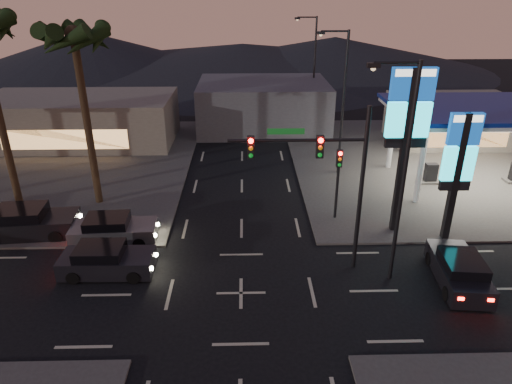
{
  "coord_description": "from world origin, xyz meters",
  "views": [
    {
      "loc": [
        0.25,
        -16.74,
        12.59
      ],
      "look_at": [
        0.78,
        4.35,
        3.0
      ],
      "focal_mm": 32.0,
      "sensor_mm": 36.0,
      "label": 1
    }
  ],
  "objects_px": {
    "car_lane_b_front": "(113,230)",
    "car_lane_b_mid": "(28,223)",
    "car_lane_a_front": "(106,261)",
    "pylon_sign_short": "(459,159)",
    "suv_station": "(459,270)",
    "gas_station": "(487,112)",
    "pylon_sign_tall": "(408,120)",
    "traffic_signal_mast": "(324,168)"
  },
  "relations": [
    {
      "from": "car_lane_b_front",
      "to": "car_lane_b_mid",
      "type": "distance_m",
      "value": 4.87
    },
    {
      "from": "car_lane_b_mid",
      "to": "car_lane_a_front",
      "type": "bearing_deg",
      "value": -35.28
    },
    {
      "from": "car_lane_a_front",
      "to": "car_lane_b_mid",
      "type": "relative_size",
      "value": 0.85
    },
    {
      "from": "pylon_sign_short",
      "to": "car_lane_b_mid",
      "type": "relative_size",
      "value": 1.32
    },
    {
      "from": "car_lane_b_front",
      "to": "suv_station",
      "type": "bearing_deg",
      "value": -13.94
    },
    {
      "from": "gas_station",
      "to": "pylon_sign_tall",
      "type": "distance_m",
      "value": 10.01
    },
    {
      "from": "gas_station",
      "to": "pylon_sign_short",
      "type": "distance_m",
      "value": 9.02
    },
    {
      "from": "car_lane_b_front",
      "to": "car_lane_b_mid",
      "type": "xyz_separation_m",
      "value": [
        -4.81,
        0.77,
        0.09
      ]
    },
    {
      "from": "traffic_signal_mast",
      "to": "suv_station",
      "type": "distance_m",
      "value": 7.85
    },
    {
      "from": "gas_station",
      "to": "car_lane_a_front",
      "type": "bearing_deg",
      "value": -155.44
    },
    {
      "from": "traffic_signal_mast",
      "to": "car_lane_a_front",
      "type": "bearing_deg",
      "value": -178.73
    },
    {
      "from": "gas_station",
      "to": "car_lane_b_mid",
      "type": "relative_size",
      "value": 2.3
    },
    {
      "from": "car_lane_a_front",
      "to": "pylon_sign_tall",
      "type": "bearing_deg",
      "value": 14.07
    },
    {
      "from": "pylon_sign_tall",
      "to": "car_lane_b_front",
      "type": "bearing_deg",
      "value": -177.04
    },
    {
      "from": "pylon_sign_tall",
      "to": "car_lane_a_front",
      "type": "relative_size",
      "value": 2.0
    },
    {
      "from": "suv_station",
      "to": "pylon_sign_short",
      "type": "bearing_deg",
      "value": 75.77
    },
    {
      "from": "traffic_signal_mast",
      "to": "gas_station",
      "type": "bearing_deg",
      "value": 39.28
    },
    {
      "from": "traffic_signal_mast",
      "to": "suv_station",
      "type": "xyz_separation_m",
      "value": [
        6.24,
        -1.46,
        -4.54
      ]
    },
    {
      "from": "car_lane_b_front",
      "to": "car_lane_b_mid",
      "type": "bearing_deg",
      "value": 170.89
    },
    {
      "from": "car_lane_a_front",
      "to": "suv_station",
      "type": "xyz_separation_m",
      "value": [
        16.4,
        -1.24,
        0.01
      ]
    },
    {
      "from": "car_lane_a_front",
      "to": "suv_station",
      "type": "relative_size",
      "value": 0.98
    },
    {
      "from": "gas_station",
      "to": "traffic_signal_mast",
      "type": "bearing_deg",
      "value": -140.72
    },
    {
      "from": "gas_station",
      "to": "traffic_signal_mast",
      "type": "xyz_separation_m",
      "value": [
        -12.24,
        -10.01,
        0.15
      ]
    },
    {
      "from": "gas_station",
      "to": "car_lane_b_mid",
      "type": "height_order",
      "value": "gas_station"
    },
    {
      "from": "pylon_sign_tall",
      "to": "car_lane_b_front",
      "type": "relative_size",
      "value": 1.94
    },
    {
      "from": "car_lane_b_front",
      "to": "gas_station",
      "type": "bearing_deg",
      "value": 17.7
    },
    {
      "from": "pylon_sign_short",
      "to": "car_lane_b_front",
      "type": "relative_size",
      "value": 1.51
    },
    {
      "from": "pylon_sign_short",
      "to": "car_lane_b_mid",
      "type": "distance_m",
      "value": 23.0
    },
    {
      "from": "gas_station",
      "to": "suv_station",
      "type": "relative_size",
      "value": 2.65
    },
    {
      "from": "traffic_signal_mast",
      "to": "car_lane_b_front",
      "type": "distance_m",
      "value": 11.85
    },
    {
      "from": "pylon_sign_tall",
      "to": "pylon_sign_short",
      "type": "bearing_deg",
      "value": -21.8
    },
    {
      "from": "gas_station",
      "to": "traffic_signal_mast",
      "type": "relative_size",
      "value": 1.53
    },
    {
      "from": "suv_station",
      "to": "car_lane_a_front",
      "type": "bearing_deg",
      "value": 175.69
    },
    {
      "from": "car_lane_a_front",
      "to": "gas_station",
      "type": "bearing_deg",
      "value": 24.56
    },
    {
      "from": "gas_station",
      "to": "suv_station",
      "type": "distance_m",
      "value": 13.68
    },
    {
      "from": "car_lane_a_front",
      "to": "car_lane_b_mid",
      "type": "height_order",
      "value": "car_lane_b_mid"
    },
    {
      "from": "car_lane_b_front",
      "to": "suv_station",
      "type": "height_order",
      "value": "car_lane_b_front"
    },
    {
      "from": "pylon_sign_short",
      "to": "pylon_sign_tall",
      "type": "bearing_deg",
      "value": 158.2
    },
    {
      "from": "gas_station",
      "to": "car_lane_b_mid",
      "type": "distance_m",
      "value": 28.74
    },
    {
      "from": "car_lane_b_front",
      "to": "car_lane_b_mid",
      "type": "relative_size",
      "value": 0.87
    },
    {
      "from": "car_lane_b_mid",
      "to": "suv_station",
      "type": "distance_m",
      "value": 22.21
    },
    {
      "from": "suv_station",
      "to": "traffic_signal_mast",
      "type": "bearing_deg",
      "value": 166.82
    }
  ]
}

